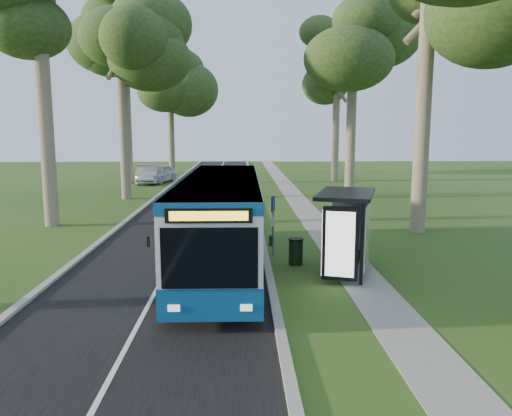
{
  "coord_description": "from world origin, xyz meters",
  "views": [
    {
      "loc": [
        -0.92,
        -17.14,
        4.82
      ],
      "look_at": [
        -0.3,
        3.32,
        1.6
      ],
      "focal_mm": 35.0,
      "sensor_mm": 36.0,
      "label": 1
    }
  ],
  "objects_px": {
    "bus_shelter": "(353,218)",
    "car_white": "(159,174)",
    "litter_bin": "(296,251)",
    "bus": "(222,221)",
    "car_silver": "(148,174)",
    "bus_stop_sign": "(273,218)"
  },
  "relations": [
    {
      "from": "car_silver",
      "to": "bus",
      "type": "bearing_deg",
      "value": -80.97
    },
    {
      "from": "bus",
      "to": "bus_stop_sign",
      "type": "relative_size",
      "value": 5.12
    },
    {
      "from": "bus",
      "to": "car_white",
      "type": "xyz_separation_m",
      "value": [
        -6.91,
        29.02,
        -0.82
      ]
    },
    {
      "from": "bus",
      "to": "car_silver",
      "type": "distance_m",
      "value": 29.32
    },
    {
      "from": "bus_shelter",
      "to": "litter_bin",
      "type": "xyz_separation_m",
      "value": [
        -1.69,
        1.5,
        -1.47
      ]
    },
    {
      "from": "bus",
      "to": "car_white",
      "type": "bearing_deg",
      "value": 103.86
    },
    {
      "from": "bus",
      "to": "car_white",
      "type": "height_order",
      "value": "bus"
    },
    {
      "from": "litter_bin",
      "to": "car_white",
      "type": "xyz_separation_m",
      "value": [
        -9.56,
        28.71,
        0.34
      ]
    },
    {
      "from": "bus",
      "to": "car_silver",
      "type": "bearing_deg",
      "value": 105.85
    },
    {
      "from": "bus_stop_sign",
      "to": "car_white",
      "type": "relative_size",
      "value": 0.48
    },
    {
      "from": "bus_shelter",
      "to": "car_silver",
      "type": "xyz_separation_m",
      "value": [
        -12.12,
        29.45,
        -1.1
      ]
    },
    {
      "from": "bus",
      "to": "litter_bin",
      "type": "xyz_separation_m",
      "value": [
        2.65,
        0.31,
        -1.17
      ]
    },
    {
      "from": "bus",
      "to": "litter_bin",
      "type": "relative_size",
      "value": 12.58
    },
    {
      "from": "litter_bin",
      "to": "bus_stop_sign",
      "type": "bearing_deg",
      "value": 120.46
    },
    {
      "from": "bus",
      "to": "bus_shelter",
      "type": "xyz_separation_m",
      "value": [
        4.35,
        -1.19,
        0.3
      ]
    },
    {
      "from": "bus_stop_sign",
      "to": "car_white",
      "type": "xyz_separation_m",
      "value": [
        -8.82,
        27.44,
        -0.65
      ]
    },
    {
      "from": "bus_stop_sign",
      "to": "litter_bin",
      "type": "relative_size",
      "value": 2.45
    },
    {
      "from": "bus_shelter",
      "to": "car_white",
      "type": "height_order",
      "value": "bus_shelter"
    },
    {
      "from": "bus_stop_sign",
      "to": "bus_shelter",
      "type": "relative_size",
      "value": 0.66
    },
    {
      "from": "car_white",
      "to": "car_silver",
      "type": "bearing_deg",
      "value": -123.92
    },
    {
      "from": "bus",
      "to": "bus_stop_sign",
      "type": "bearing_deg",
      "value": 40.12
    },
    {
      "from": "bus_shelter",
      "to": "car_white",
      "type": "distance_m",
      "value": 32.26
    }
  ]
}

